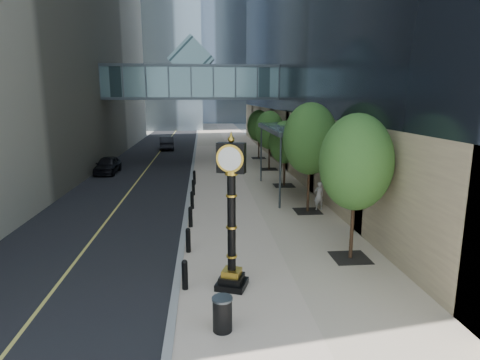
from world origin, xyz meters
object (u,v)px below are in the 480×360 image
object	(u,v)px
trash_bin	(222,315)
pedestrian	(319,196)
car_far	(167,143)
street_clock	(232,224)
car_near	(108,165)

from	to	relation	value
trash_bin	pedestrian	distance (m)	12.68
trash_bin	car_far	xyz separation A→B (m)	(-4.81, 38.84, 0.27)
street_clock	car_near	size ratio (longest dim) A/B	1.22
street_clock	trash_bin	size ratio (longest dim) A/B	5.54
pedestrian	car_near	xyz separation A→B (m)	(-14.16, 12.40, -0.15)
street_clock	pedestrian	size ratio (longest dim) A/B	3.10
pedestrian	street_clock	bearing A→B (deg)	45.88
car_near	pedestrian	bearing A→B (deg)	-40.44
trash_bin	car_near	bearing A→B (deg)	109.32
trash_bin	car_near	size ratio (longest dim) A/B	0.22
car_near	car_far	bearing A→B (deg)	77.90
street_clock	car_near	distance (m)	22.91
pedestrian	car_far	size ratio (longest dim) A/B	0.35
street_clock	trash_bin	world-z (taller)	street_clock
street_clock	car_far	world-z (taller)	street_clock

